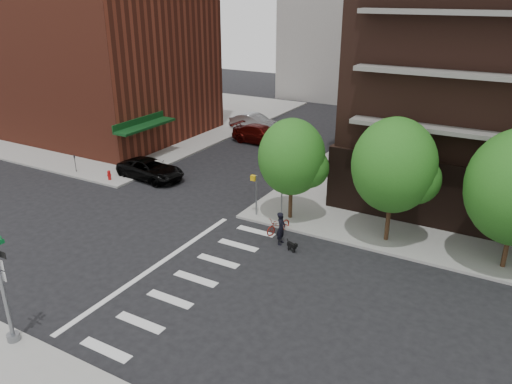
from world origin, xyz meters
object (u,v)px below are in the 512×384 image
at_px(parked_car_silver, 255,123).
at_px(traffic_signal, 3,286).
at_px(fire_hydrant, 109,175).
at_px(dog_walker, 281,228).
at_px(parked_car_maroon, 262,135).
at_px(scooter, 279,225).
at_px(parked_car_black, 151,169).

bearing_deg(parked_car_silver, traffic_signal, -161.08).
height_order(fire_hydrant, dog_walker, dog_walker).
relative_size(traffic_signal, dog_walker, 3.16).
bearing_deg(parked_car_maroon, traffic_signal, -165.72).
bearing_deg(scooter, parked_car_maroon, 138.27).
bearing_deg(fire_hydrant, scooter, -5.05).
bearing_deg(parked_car_black, traffic_signal, -151.58).
distance_m(traffic_signal, fire_hydrant, 18.42).
bearing_deg(parked_car_maroon, parked_car_silver, 42.45).
relative_size(scooter, dog_walker, 0.98).
distance_m(fire_hydrant, dog_walker, 15.65).
xyz_separation_m(fire_hydrant, scooter, (14.72, -1.30, -0.06)).
xyz_separation_m(scooter, dog_walker, (0.73, -1.13, 0.46)).
relative_size(fire_hydrant, dog_walker, 0.38).
height_order(parked_car_black, dog_walker, dog_walker).
relative_size(parked_car_maroon, scooter, 3.13).
distance_m(traffic_signal, parked_car_maroon, 29.97).
bearing_deg(dog_walker, parked_car_black, 63.06).
bearing_deg(traffic_signal, parked_car_silver, 103.20).
bearing_deg(parked_car_black, dog_walker, -104.22).
distance_m(parked_car_black, dog_walker, 13.87).
xyz_separation_m(parked_car_silver, scooter, (12.42, -18.96, -0.38)).
relative_size(fire_hydrant, scooter, 0.39).
xyz_separation_m(fire_hydrant, parked_car_black, (2.30, 1.97, 0.20)).
height_order(fire_hydrant, scooter, scooter).
bearing_deg(parked_car_silver, parked_car_black, -174.28).
xyz_separation_m(traffic_signal, dog_walker, (5.42, 12.86, -1.75)).
height_order(parked_car_black, scooter, parked_car_black).
distance_m(fire_hydrant, scooter, 14.78).
xyz_separation_m(traffic_signal, parked_car_maroon, (-5.03, 29.48, -1.86)).
height_order(parked_car_maroon, parked_car_silver, parked_car_silver).
distance_m(parked_car_maroon, parked_car_silver, 4.40).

